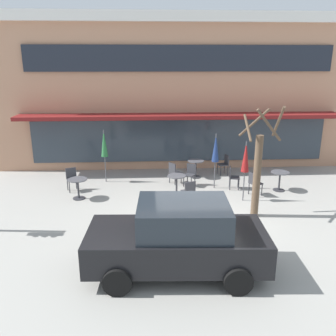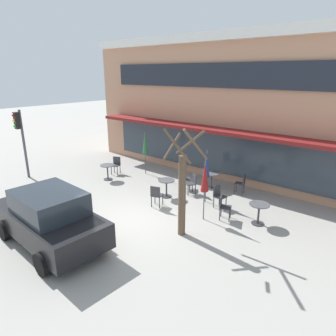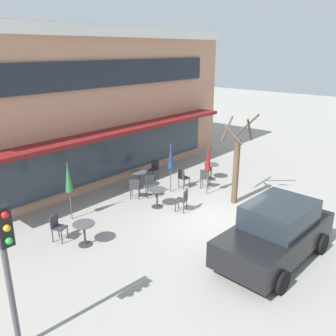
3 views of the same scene
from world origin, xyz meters
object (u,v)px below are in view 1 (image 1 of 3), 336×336
at_px(patio_umbrella_cream_folded, 104,144).
at_px(parked_sedan, 178,238).
at_px(cafe_table_mid_patio, 78,185).
at_px(patio_umbrella_green_folded, 246,157).
at_px(cafe_table_near_wall, 280,178).
at_px(cafe_table_by_tree, 177,182).
at_px(cafe_chair_1, 190,173).
at_px(cafe_chair_4, 233,176).
at_px(cafe_chair_3, 174,171).
at_px(cafe_chair_5, 189,191).
at_px(cafe_chair_2, 224,163).
at_px(cafe_chair_0, 254,182).
at_px(street_tree, 258,168).
at_px(cafe_table_streetside, 196,166).
at_px(patio_umbrella_corner_open, 216,148).
at_px(cafe_chair_6, 72,178).

xyz_separation_m(patio_umbrella_cream_folded, parked_sedan, (2.47, -6.75, -0.75)).
relative_size(cafe_table_mid_patio, patio_umbrella_green_folded, 0.35).
height_order(cafe_table_near_wall, cafe_table_by_tree, same).
bearing_deg(cafe_chair_1, cafe_table_by_tree, -122.68).
height_order(patio_umbrella_green_folded, cafe_chair_4, patio_umbrella_green_folded).
bearing_deg(parked_sedan, cafe_chair_4, 65.01).
xyz_separation_m(cafe_chair_3, cafe_chair_5, (0.35, -2.29, 0.00)).
bearing_deg(cafe_chair_4, cafe_chair_2, 88.15).
height_order(patio_umbrella_green_folded, cafe_chair_0, patio_umbrella_green_folded).
relative_size(cafe_table_near_wall, street_tree, 0.21).
bearing_deg(cafe_chair_2, cafe_table_streetside, -166.52).
xyz_separation_m(patio_umbrella_corner_open, cafe_chair_3, (-1.56, 0.63, -1.10)).
distance_m(cafe_table_streetside, cafe_chair_1, 1.08).
bearing_deg(cafe_table_near_wall, patio_umbrella_green_folded, -150.69).
distance_m(cafe_table_near_wall, cafe_chair_6, 8.07).
xyz_separation_m(cafe_chair_0, street_tree, (-0.49, -1.82, 1.11)).
bearing_deg(patio_umbrella_green_folded, cafe_chair_3, 139.98).
bearing_deg(cafe_chair_3, cafe_table_near_wall, -14.62).
relative_size(cafe_table_mid_patio, cafe_chair_2, 0.85).
bearing_deg(parked_sedan, cafe_chair_2, 70.20).
bearing_deg(cafe_chair_0, patio_umbrella_green_folded, -137.75).
bearing_deg(cafe_table_near_wall, cafe_chair_0, -158.20).
distance_m(cafe_table_near_wall, cafe_chair_1, 3.49).
distance_m(parked_sedan, street_tree, 4.17).
relative_size(cafe_table_streetside, cafe_table_by_tree, 1.00).
height_order(cafe_chair_6, parked_sedan, parked_sedan).
xyz_separation_m(cafe_chair_0, parked_sedan, (-3.26, -4.85, 0.35)).
height_order(cafe_chair_1, cafe_chair_4, same).
relative_size(cafe_table_near_wall, cafe_chair_4, 0.85).
bearing_deg(cafe_table_streetside, patio_umbrella_cream_folded, -174.78).
height_order(patio_umbrella_green_folded, cafe_chair_3, patio_umbrella_green_folded).
height_order(patio_umbrella_cream_folded, parked_sedan, patio_umbrella_cream_folded).
relative_size(cafe_chair_3, street_tree, 0.24).
height_order(patio_umbrella_green_folded, patio_umbrella_corner_open, same).
bearing_deg(cafe_table_mid_patio, cafe_chair_0, -0.24).
bearing_deg(cafe_table_by_tree, cafe_table_streetside, 63.80).
xyz_separation_m(cafe_table_by_tree, cafe_chair_5, (0.35, -1.03, 0.01)).
bearing_deg(cafe_table_by_tree, patio_umbrella_green_folded, -17.08).
bearing_deg(cafe_table_mid_patio, cafe_chair_4, 7.09).
bearing_deg(cafe_table_near_wall, cafe_chair_1, 167.15).
bearing_deg(cafe_table_by_tree, cafe_chair_4, 12.83).
height_order(cafe_table_by_tree, patio_umbrella_green_folded, patio_umbrella_green_folded).
bearing_deg(cafe_chair_1, cafe_table_mid_patio, -164.22).
bearing_deg(cafe_chair_3, patio_umbrella_cream_folded, 172.03).
distance_m(cafe_chair_3, cafe_chair_6, 4.06).
bearing_deg(cafe_table_by_tree, cafe_chair_0, -4.86).
relative_size(cafe_table_mid_patio, cafe_chair_6, 0.85).
relative_size(patio_umbrella_cream_folded, parked_sedan, 0.51).
relative_size(cafe_table_by_tree, patio_umbrella_corner_open, 0.35).
bearing_deg(cafe_chair_2, cafe_chair_6, -165.46).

